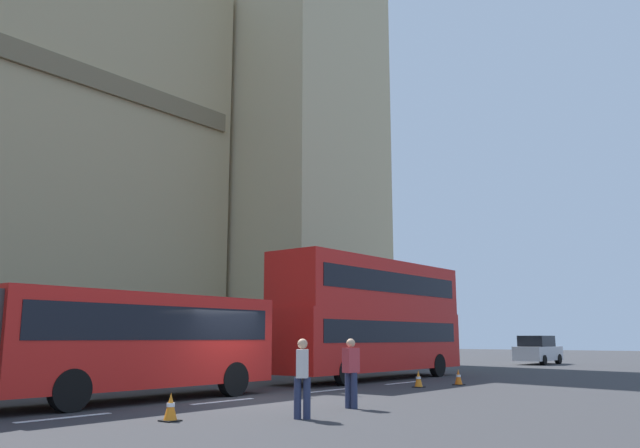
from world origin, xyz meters
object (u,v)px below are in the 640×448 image
double_decker_bus (372,314)px  traffic_cone_middle (418,379)px  pedestrian_near_cones (302,375)px  pedestrian_by_kerb (351,370)px  sedan_lead (538,350)px  traffic_cone_west (171,407)px  traffic_cone_east (458,377)px

double_decker_bus → traffic_cone_middle: double_decker_bus is taller
pedestrian_near_cones → pedestrian_by_kerb: size_ratio=1.00×
sedan_lead → pedestrian_near_cones: size_ratio=2.60×
double_decker_bus → sedan_lead: double_decker_bus is taller
traffic_cone_west → pedestrian_near_cones: size_ratio=0.34×
traffic_cone_east → sedan_lead: bearing=12.4°
traffic_cone_middle → double_decker_bus: bearing=55.3°
double_decker_bus → pedestrian_near_cones: 13.36m
sedan_lead → pedestrian_near_cones: bearing=-168.5°
traffic_cone_west → pedestrian_by_kerb: 4.61m
traffic_cone_east → pedestrian_by_kerb: 8.97m
pedestrian_near_cones → traffic_cone_west: bearing=136.5°
double_decker_bus → pedestrian_near_cones: size_ratio=6.41×
traffic_cone_middle → pedestrian_near_cones: (-9.22, -2.52, 0.63)m
traffic_cone_east → pedestrian_near_cones: bearing=-170.1°
sedan_lead → pedestrian_by_kerb: (-29.17, -6.03, -0.00)m
sedan_lead → pedestrian_near_cones: 32.13m
traffic_cone_west → traffic_cone_middle: 11.23m
sedan_lead → pedestrian_near_cones: sedan_lead is taller
sedan_lead → traffic_cone_west: bearing=-172.3°
traffic_cone_middle → pedestrian_near_cones: bearing=-164.7°
traffic_cone_west → pedestrian_near_cones: pedestrian_near_cones is taller
traffic_cone_middle → pedestrian_by_kerb: pedestrian_by_kerb is taller
traffic_cone_west → traffic_cone_east: size_ratio=1.00×
double_decker_bus → pedestrian_by_kerb: size_ratio=6.41×
double_decker_bus → sedan_lead: size_ratio=2.46×
pedestrian_by_kerb → traffic_cone_west: bearing=160.8°
traffic_cone_middle → sedan_lead: bearing=9.9°
pedestrian_near_cones → pedestrian_by_kerb: bearing=9.6°
sedan_lead → traffic_cone_east: 20.85m
traffic_cone_west → traffic_cone_middle: same height
traffic_cone_west → traffic_cone_middle: bearing=3.2°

